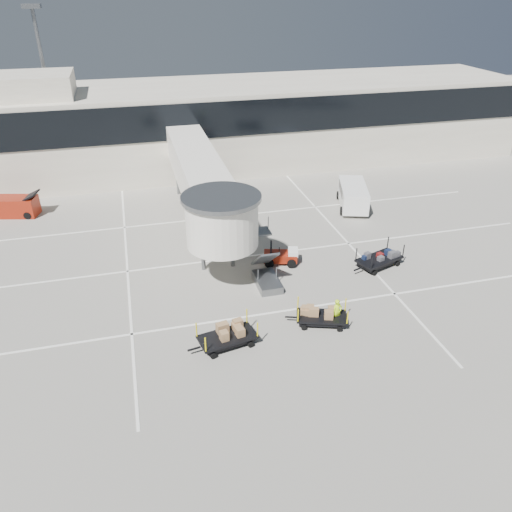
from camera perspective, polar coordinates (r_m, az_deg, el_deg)
The scene contains 11 objects.
ground at distance 28.48m, azimuth 6.78°, elevation -8.16°, with size 140.00×140.00×0.00m, color #A7A295.
lane_markings at distance 35.74m, azimuth 0.53°, elevation 0.43°, with size 40.00×30.00×0.02m.
terminal at distance 53.22m, azimuth -5.08°, elevation 14.77°, with size 64.00×12.11×15.20m.
jet_bridge at distance 35.95m, azimuth -5.81°, elevation 7.96°, with size 5.70×20.40×6.03m.
baggage_tug at distance 34.17m, azimuth 2.93°, elevation -0.01°, with size 2.51×2.00×1.51m.
suitcase_cart at distance 34.76m, azimuth 13.85°, elevation -0.42°, with size 3.93×2.52×1.52m.
box_cart_near at distance 28.51m, azimuth 7.52°, elevation -6.83°, with size 3.52×2.23×1.36m.
box_cart_far at distance 26.73m, azimuth -3.64°, elevation -9.34°, with size 3.82×2.05×1.46m.
ground_worker at distance 28.51m, azimuth 9.25°, elevation -6.32°, with size 0.58×0.38×1.59m, color #C0F219.
minivan at distance 43.55m, azimuth 11.00°, elevation 7.02°, with size 3.58×5.56×1.96m.
belt_loader at distance 45.80m, azimuth -26.07°, elevation 5.10°, with size 4.55×2.61×2.07m.
Camera 1 is at (-8.89, -20.95, 17.12)m, focal length 35.00 mm.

